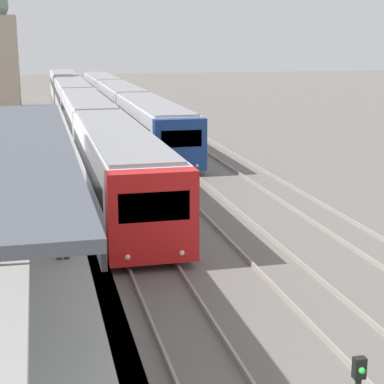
% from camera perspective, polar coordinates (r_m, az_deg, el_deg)
% --- Properties ---
extents(person_on_platform, '(0.40, 0.40, 1.66)m').
position_cam_1_polar(person_on_platform, '(17.27, -11.54, -2.81)').
color(person_on_platform, '#2D2D33').
rests_on(person_on_platform, station_platform).
extents(train_near, '(2.65, 62.50, 3.09)m').
position_cam_1_polar(train_near, '(48.86, -10.01, 7.50)').
color(train_near, red).
rests_on(train_near, ground_plane).
extents(train_far, '(2.60, 44.76, 2.98)m').
position_cam_1_polar(train_far, '(52.97, -6.32, 8.01)').
color(train_far, navy).
rests_on(train_far, ground_plane).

